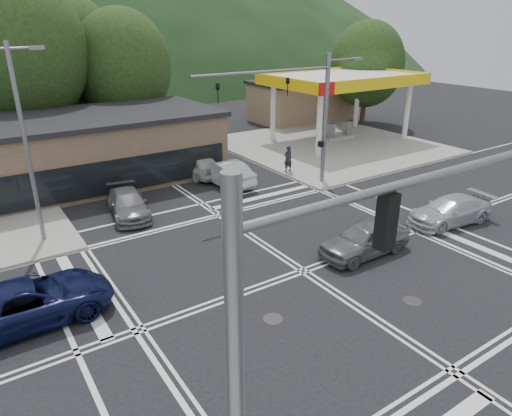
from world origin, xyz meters
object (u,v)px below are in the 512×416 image
car_blue_west (29,302)px  car_queue_b (195,165)px  car_grey_center (365,239)px  car_silver_east (450,210)px  car_queue_a (225,173)px  car_northbound (128,204)px  pedestrian (288,159)px

car_blue_west → car_queue_b: 16.65m
car_grey_center → car_silver_east: size_ratio=0.94×
car_grey_center → car_queue_a: (-0.42, 11.70, 0.03)m
car_grey_center → car_silver_east: (6.20, 0.00, -0.07)m
car_northbound → pedestrian: bearing=14.8°
car_silver_east → car_northbound: bearing=-119.5°
car_grey_center → car_queue_b: bearing=-175.0°
car_blue_west → car_silver_east: bearing=-99.2°
car_grey_center → car_queue_a: 11.71m
car_blue_west → car_silver_east: size_ratio=1.18×
car_grey_center → car_queue_a: bearing=-177.8°
car_northbound → car_queue_b: bearing=43.7°
car_silver_east → pedestrian: pedestrian is taller
car_queue_b → pedestrian: pedestrian is taller
car_blue_west → car_northbound: size_ratio=1.24×
car_queue_a → car_silver_east: bearing=116.6°
car_silver_east → car_queue_a: bearing=-142.9°
pedestrian → car_queue_b: bearing=-28.0°
car_silver_east → car_queue_a: (-6.63, 11.70, 0.10)m
car_blue_west → car_silver_east: car_blue_west is taller
car_queue_a → pedestrian: 4.72m
car_northbound → car_blue_west: bearing=-119.6°
car_grey_center → car_northbound: bearing=-144.3°
car_grey_center → car_queue_a: car_queue_a is taller
car_northbound → pedestrian: pedestrian is taller
pedestrian → car_grey_center: bearing=70.6°
car_queue_a → car_northbound: 7.03m
car_silver_east → car_queue_b: 16.11m
car_queue_b → car_northbound: 7.34m
car_blue_west → car_northbound: (6.01, 7.34, -0.12)m
car_silver_east → car_queue_b: bearing=-145.0°
car_grey_center → car_blue_west: bearing=-101.9°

